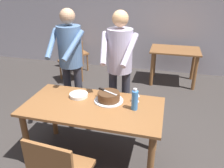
{
  "coord_description": "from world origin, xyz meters",
  "views": [
    {
      "loc": [
        0.76,
        -2.06,
        2.03
      ],
      "look_at": [
        0.15,
        0.3,
        0.9
      ],
      "focal_mm": 35.81,
      "sensor_mm": 36.0,
      "label": 1
    }
  ],
  "objects_px": {
    "main_dining_table": "(93,114)",
    "background_chair_1": "(74,59)",
    "person_standing_beside": "(70,57)",
    "person_cutting_cake": "(120,62)",
    "background_chair_0": "(76,50)",
    "plate_stack": "(79,95)",
    "background_table": "(174,57)",
    "wine_glass_near": "(136,94)",
    "water_bottle": "(135,100)",
    "cake_knife": "(104,90)",
    "cake_on_platter": "(109,97)"
  },
  "relations": [
    {
      "from": "main_dining_table",
      "to": "background_chair_1",
      "type": "relative_size",
      "value": 1.74
    },
    {
      "from": "background_chair_1",
      "to": "person_standing_beside",
      "type": "bearing_deg",
      "value": -66.6
    },
    {
      "from": "person_cutting_cake",
      "to": "background_chair_0",
      "type": "bearing_deg",
      "value": 125.45
    },
    {
      "from": "plate_stack",
      "to": "background_table",
      "type": "xyz_separation_m",
      "value": [
        1.13,
        2.46,
        -0.19
      ]
    },
    {
      "from": "main_dining_table",
      "to": "wine_glass_near",
      "type": "distance_m",
      "value": 0.55
    },
    {
      "from": "person_cutting_cake",
      "to": "main_dining_table",
      "type": "bearing_deg",
      "value": -105.43
    },
    {
      "from": "plate_stack",
      "to": "wine_glass_near",
      "type": "bearing_deg",
      "value": 4.33
    },
    {
      "from": "water_bottle",
      "to": "background_chair_1",
      "type": "xyz_separation_m",
      "value": [
        -1.68,
        2.18,
        -0.37
      ]
    },
    {
      "from": "wine_glass_near",
      "to": "background_chair_1",
      "type": "relative_size",
      "value": 0.16
    },
    {
      "from": "plate_stack",
      "to": "background_chair_0",
      "type": "relative_size",
      "value": 0.24
    },
    {
      "from": "person_standing_beside",
      "to": "background_chair_0",
      "type": "height_order",
      "value": "person_standing_beside"
    },
    {
      "from": "water_bottle",
      "to": "background_table",
      "type": "relative_size",
      "value": 0.25
    },
    {
      "from": "wine_glass_near",
      "to": "person_cutting_cake",
      "type": "bearing_deg",
      "value": 126.52
    },
    {
      "from": "person_standing_beside",
      "to": "background_chair_1",
      "type": "height_order",
      "value": "person_standing_beside"
    },
    {
      "from": "main_dining_table",
      "to": "wine_glass_near",
      "type": "bearing_deg",
      "value": 24.66
    },
    {
      "from": "cake_knife",
      "to": "wine_glass_near",
      "type": "xyz_separation_m",
      "value": [
        0.38,
        0.03,
        -0.01
      ]
    },
    {
      "from": "background_chair_1",
      "to": "cake_knife",
      "type": "bearing_deg",
      "value": -57.46
    },
    {
      "from": "background_table",
      "to": "cake_on_platter",
      "type": "bearing_deg",
      "value": -106.92
    },
    {
      "from": "cake_on_platter",
      "to": "plate_stack",
      "type": "xyz_separation_m",
      "value": [
        -0.38,
        0.01,
        -0.03
      ]
    },
    {
      "from": "main_dining_table",
      "to": "cake_knife",
      "type": "height_order",
      "value": "cake_knife"
    },
    {
      "from": "cake_on_platter",
      "to": "water_bottle",
      "type": "xyz_separation_m",
      "value": [
        0.32,
        -0.11,
        0.06
      ]
    },
    {
      "from": "wine_glass_near",
      "to": "main_dining_table",
      "type": "bearing_deg",
      "value": -155.34
    },
    {
      "from": "main_dining_table",
      "to": "water_bottle",
      "type": "height_order",
      "value": "water_bottle"
    },
    {
      "from": "cake_knife",
      "to": "background_chair_0",
      "type": "bearing_deg",
      "value": 119.58
    },
    {
      "from": "cake_knife",
      "to": "plate_stack",
      "type": "bearing_deg",
      "value": -176.13
    },
    {
      "from": "water_bottle",
      "to": "person_standing_beside",
      "type": "relative_size",
      "value": 0.15
    },
    {
      "from": "person_standing_beside",
      "to": "background_table",
      "type": "bearing_deg",
      "value": 54.23
    },
    {
      "from": "wine_glass_near",
      "to": "cake_on_platter",
      "type": "bearing_deg",
      "value": -168.61
    },
    {
      "from": "main_dining_table",
      "to": "plate_stack",
      "type": "height_order",
      "value": "plate_stack"
    },
    {
      "from": "cake_on_platter",
      "to": "main_dining_table",
      "type": "bearing_deg",
      "value": -134.76
    },
    {
      "from": "cake_on_platter",
      "to": "wine_glass_near",
      "type": "height_order",
      "value": "wine_glass_near"
    },
    {
      "from": "person_cutting_cake",
      "to": "background_chair_0",
      "type": "relative_size",
      "value": 1.91
    },
    {
      "from": "wine_glass_near",
      "to": "plate_stack",
      "type": "bearing_deg",
      "value": -175.67
    },
    {
      "from": "cake_on_platter",
      "to": "wine_glass_near",
      "type": "relative_size",
      "value": 2.36
    },
    {
      "from": "water_bottle",
      "to": "person_cutting_cake",
      "type": "bearing_deg",
      "value": 117.87
    },
    {
      "from": "cake_on_platter",
      "to": "person_cutting_cake",
      "type": "height_order",
      "value": "person_cutting_cake"
    },
    {
      "from": "main_dining_table",
      "to": "plate_stack",
      "type": "relative_size",
      "value": 7.11
    },
    {
      "from": "background_table",
      "to": "background_chair_1",
      "type": "xyz_separation_m",
      "value": [
        -2.12,
        -0.41,
        -0.09
      ]
    },
    {
      "from": "water_bottle",
      "to": "background_table",
      "type": "height_order",
      "value": "water_bottle"
    },
    {
      "from": "plate_stack",
      "to": "wine_glass_near",
      "type": "xyz_separation_m",
      "value": [
        0.69,
        0.05,
        0.08
      ]
    },
    {
      "from": "plate_stack",
      "to": "background_chair_1",
      "type": "distance_m",
      "value": 2.3
    },
    {
      "from": "background_chair_1",
      "to": "background_chair_0",
      "type": "bearing_deg",
      "value": 109.14
    },
    {
      "from": "main_dining_table",
      "to": "background_chair_0",
      "type": "bearing_deg",
      "value": 116.72
    },
    {
      "from": "person_standing_beside",
      "to": "plate_stack",
      "type": "bearing_deg",
      "value": -57.95
    },
    {
      "from": "background_chair_0",
      "to": "person_standing_beside",
      "type": "bearing_deg",
      "value": -67.82
    },
    {
      "from": "wine_glass_near",
      "to": "background_chair_1",
      "type": "bearing_deg",
      "value": 129.89
    },
    {
      "from": "person_standing_beside",
      "to": "background_table",
      "type": "height_order",
      "value": "person_standing_beside"
    },
    {
      "from": "main_dining_table",
      "to": "cake_on_platter",
      "type": "bearing_deg",
      "value": 45.24
    },
    {
      "from": "plate_stack",
      "to": "wine_glass_near",
      "type": "relative_size",
      "value": 1.53
    },
    {
      "from": "plate_stack",
      "to": "person_cutting_cake",
      "type": "relative_size",
      "value": 0.13
    }
  ]
}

